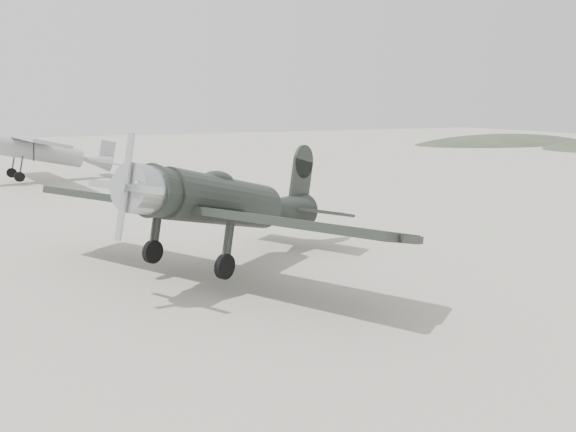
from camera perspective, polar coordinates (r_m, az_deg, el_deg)
name	(u,v)px	position (r m, az deg, el deg)	size (l,w,h in m)	color
ground	(288,288)	(15.58, 0.04, -7.30)	(160.00, 160.00, 0.00)	#A29E90
hill_northeast	(504,143)	(77.76, 21.10, 6.92)	(32.00, 16.00, 5.20)	#323B2B
lowwing_monoplane	(229,203)	(16.85, -5.99, 1.34)	(9.65, 11.40, 3.91)	black
highwing_monoplane	(40,147)	(39.75, -23.86, 6.39)	(8.94, 12.53, 3.54)	gray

